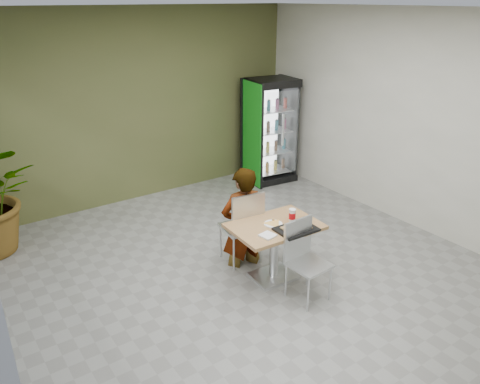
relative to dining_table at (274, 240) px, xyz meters
name	(u,v)px	position (x,y,z in m)	size (l,w,h in m)	color
ground	(260,288)	(-0.28, -0.09, -0.54)	(7.00, 7.00, 0.00)	gray
room_envelope	(262,165)	(-0.28, -0.09, 1.06)	(6.00, 7.00, 3.20)	silver
dining_table	(274,240)	(0.00, 0.00, 0.00)	(1.11, 0.80, 0.75)	#B37B4C
chair_far	(244,223)	(-0.11, 0.49, 0.07)	(0.51, 0.52, 1.04)	silver
chair_near	(303,253)	(0.05, -0.47, 0.03)	(0.45, 0.45, 0.96)	silver
seated_woman	(242,227)	(-0.10, 0.54, -0.02)	(0.61, 0.39, 1.64)	black
pizza_plate	(273,223)	(-0.01, 0.02, 0.23)	(0.30, 0.32, 0.03)	white
soda_cup	(292,215)	(0.25, -0.03, 0.29)	(0.09, 0.09, 0.15)	white
napkin_stack	(268,235)	(-0.25, -0.18, 0.22)	(0.16, 0.16, 0.02)	white
cafeteria_tray	(296,229)	(0.11, -0.26, 0.23)	(0.48, 0.35, 0.03)	black
beverage_fridge	(271,131)	(2.12, 2.77, 0.43)	(0.97, 0.78, 1.94)	black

